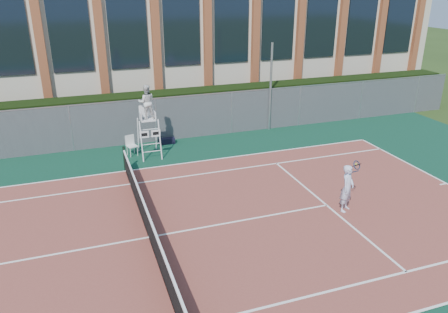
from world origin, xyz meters
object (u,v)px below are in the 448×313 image
object	(u,v)px
steel_pole	(271,87)
umpire_chair	(147,104)
tennis_player	(347,188)
plastic_chair	(131,144)

from	to	relation	value
steel_pole	umpire_chair	world-z (taller)	steel_pole
umpire_chair	tennis_player	distance (m)	9.48
umpire_chair	plastic_chair	bearing A→B (deg)	158.72
steel_pole	plastic_chair	distance (m)	7.94
umpire_chair	plastic_chair	world-z (taller)	umpire_chair
plastic_chair	umpire_chair	bearing A→B (deg)	-21.28
umpire_chair	plastic_chair	size ratio (longest dim) A/B	3.57
tennis_player	steel_pole	bearing A→B (deg)	81.79
steel_pole	tennis_player	world-z (taller)	steel_pole
steel_pole	plastic_chair	size ratio (longest dim) A/B	4.96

